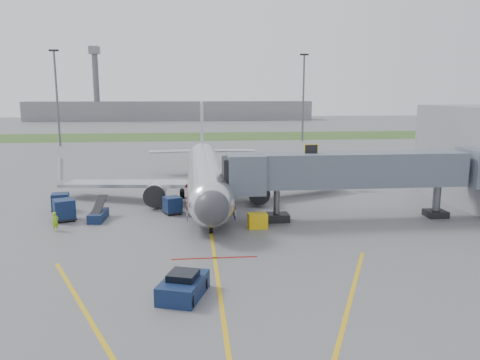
{
  "coord_description": "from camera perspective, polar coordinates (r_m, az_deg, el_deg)",
  "views": [
    {
      "loc": [
        -1.43,
        -35.05,
        11.3
      ],
      "look_at": [
        3.05,
        8.34,
        3.2
      ],
      "focal_mm": 35.0,
      "sensor_mm": 36.0,
      "label": 1
    }
  ],
  "objects": [
    {
      "name": "control_tower",
      "position": [
        203.82,
        -17.17,
        11.75
      ],
      "size": [
        4.0,
        4.0,
        30.0
      ],
      "color": "#595B60",
      "rests_on": "ground"
    },
    {
      "name": "ramp_worker",
      "position": [
        41.92,
        -21.59,
        -4.73
      ],
      "size": [
        0.68,
        0.7,
        1.62
      ],
      "primitive_type": "imported",
      "rotation": [
        0.0,
        0.0,
        0.85
      ],
      "color": "#94CB17",
      "rests_on": "ground"
    },
    {
      "name": "light_mast_right",
      "position": [
        113.18,
        7.73,
        10.16
      ],
      "size": [
        2.0,
        0.44,
        20.4
      ],
      "color": "#595B60",
      "rests_on": "ground"
    },
    {
      "name": "ground_power_cart",
      "position": [
        39.88,
        2.15,
        -5.0
      ],
      "size": [
        1.66,
        1.16,
        1.28
      ],
      "color": "gold",
      "rests_on": "ground"
    },
    {
      "name": "airliner",
      "position": [
        51.05,
        -4.2,
        0.73
      ],
      "size": [
        32.1,
        35.67,
        10.25
      ],
      "color": "silver",
      "rests_on": "ground"
    },
    {
      "name": "apron_markings",
      "position": [
        29.9,
        -2.78,
        -11.69
      ],
      "size": [
        21.52,
        50.0,
        0.01
      ],
      "color": "gold",
      "rests_on": "ground"
    },
    {
      "name": "jet_bridge",
      "position": [
        43.06,
        13.57,
        1.1
      ],
      "size": [
        25.3,
        4.0,
        6.9
      ],
      "color": "slate",
      "rests_on": "ground"
    },
    {
      "name": "ground",
      "position": [
        36.85,
        -3.42,
        -7.35
      ],
      "size": [
        400.0,
        400.0,
        0.0
      ],
      "primitive_type": "plane",
      "color": "#565659",
      "rests_on": "ground"
    },
    {
      "name": "belt_loader",
      "position": [
        44.35,
        -16.89,
        -4.08
      ],
      "size": [
        1.41,
        3.89,
        1.87
      ],
      "color": "#0D203B",
      "rests_on": "ground"
    },
    {
      "name": "distant_terminal",
      "position": [
        205.36,
        -8.38,
        8.37
      ],
      "size": [
        120.0,
        14.0,
        8.0
      ],
      "primitive_type": "cube",
      "color": "slate",
      "rests_on": "ground"
    },
    {
      "name": "grass_strip",
      "position": [
        125.56,
        -5.24,
        5.31
      ],
      "size": [
        300.0,
        25.0,
        0.01
      ],
      "primitive_type": "cube",
      "color": "#2D4C1E",
      "rests_on": "ground"
    },
    {
      "name": "baggage_cart_b",
      "position": [
        44.94,
        -20.63,
        -3.43
      ],
      "size": [
        2.36,
        2.36,
        1.94
      ],
      "color": "#0D203B",
      "rests_on": "ground"
    },
    {
      "name": "pushback_tug",
      "position": [
        27.2,
        -6.93,
        -12.72
      ],
      "size": [
        3.1,
        3.94,
        1.44
      ],
      "color": "#0D203B",
      "rests_on": "ground"
    },
    {
      "name": "baggage_cart_c",
      "position": [
        48.67,
        -21.03,
        -2.54
      ],
      "size": [
        1.87,
        1.87,
        1.76
      ],
      "color": "#0D203B",
      "rests_on": "ground"
    },
    {
      "name": "baggage_cart_a",
      "position": [
        44.9,
        -8.24,
        -3.07
      ],
      "size": [
        2.0,
        2.0,
        1.64
      ],
      "color": "#0D203B",
      "rests_on": "ground"
    },
    {
      "name": "light_mast_left",
      "position": [
        108.86,
        -21.42,
        9.53
      ],
      "size": [
        2.0,
        0.44,
        20.4
      ],
      "color": "#595B60",
      "rests_on": "ground"
    }
  ]
}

